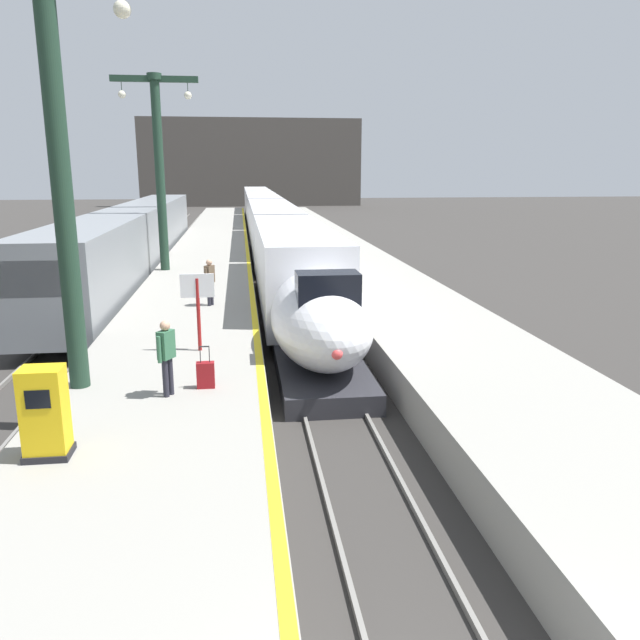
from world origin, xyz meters
name	(u,v)px	position (x,y,z in m)	size (l,w,h in m)	color
platform_left	(200,290)	(-4.05, 24.75, 0.53)	(4.80, 110.00, 1.05)	gray
platform_right	(375,286)	(4.05, 24.75, 0.53)	(4.80, 110.00, 1.05)	gray
platform_left_safety_stripe	(250,278)	(-1.77, 24.75, 1.05)	(0.20, 107.80, 0.01)	yellow
rail_main_left	(270,288)	(-0.75, 27.50, 0.06)	(0.08, 110.00, 0.12)	slate
rail_main_right	(299,287)	(0.75, 27.50, 0.06)	(0.08, 110.00, 0.12)	slate
rail_secondary_left	(105,291)	(-8.85, 27.50, 0.06)	(0.08, 110.00, 0.12)	slate
rail_secondary_right	(136,291)	(-7.35, 27.50, 0.06)	(0.08, 110.00, 0.12)	slate
highspeed_train_main	(267,220)	(0.00, 46.73, 1.98)	(2.92, 74.84, 3.60)	silver
regional_train_adjacent	(136,237)	(-8.10, 33.39, 2.13)	(2.85, 36.60, 3.80)	gray
station_column_mid	(57,142)	(-5.90, 10.43, 6.44)	(4.00, 0.68, 8.93)	#1E3828
station_column_far	(159,155)	(-5.90, 27.69, 6.56)	(4.00, 0.68, 9.16)	#1E3828
passenger_near_edge	(166,352)	(-3.82, 9.55, 2.04)	(0.38, 0.50, 1.69)	#23232D
passenger_mid_platform	(210,279)	(-3.31, 18.93, 2.04)	(0.38, 0.50, 1.69)	#23232D
rolling_suitcase	(206,375)	(-3.04, 9.96, 1.35)	(0.40, 0.22, 0.98)	maroon
ticket_machine_yellow	(45,416)	(-5.55, 6.75, 1.79)	(0.76, 0.62, 1.60)	yellow
departure_info_board	(198,296)	(-3.35, 13.05, 2.56)	(0.90, 0.10, 2.12)	maroon
terminus_back_wall	(252,163)	(0.00, 102.00, 7.00)	(36.00, 2.00, 14.00)	#4C4742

